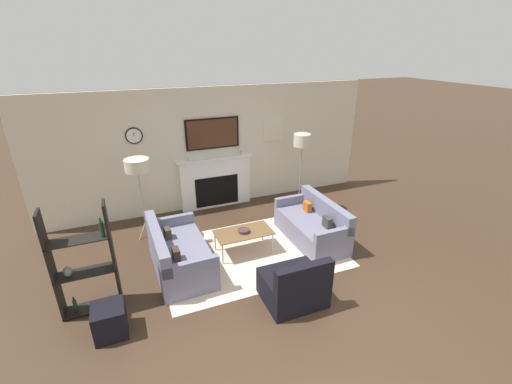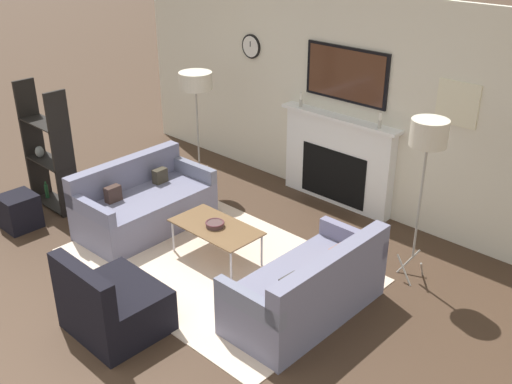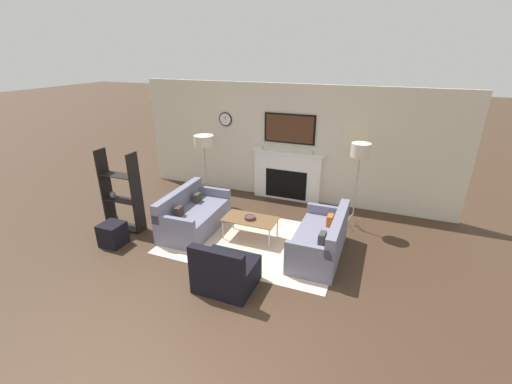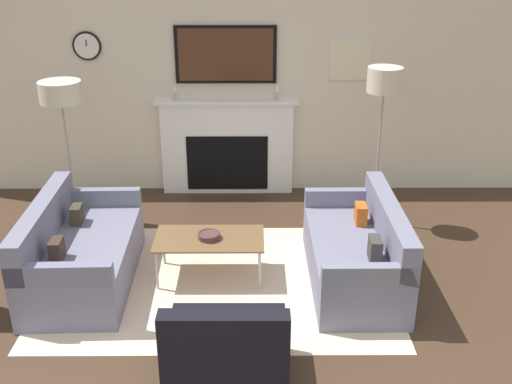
{
  "view_description": "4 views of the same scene",
  "coord_description": "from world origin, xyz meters",
  "views": [
    {
      "loc": [
        -1.91,
        -2.08,
        3.5
      ],
      "look_at": [
        0.25,
        3.18,
        1.04
      ],
      "focal_mm": 24.0,
      "sensor_mm": 36.0,
      "label": 1
    },
    {
      "loc": [
        4.18,
        -0.91,
        3.59
      ],
      "look_at": [
        0.14,
        3.33,
        0.77
      ],
      "focal_mm": 42.0,
      "sensor_mm": 36.0,
      "label": 2
    },
    {
      "loc": [
        2.14,
        -2.39,
        3.36
      ],
      "look_at": [
        -0.12,
        3.31,
        0.82
      ],
      "focal_mm": 24.0,
      "sensor_mm": 36.0,
      "label": 3
    },
    {
      "loc": [
        0.32,
        -2.01,
        3.03
      ],
      "look_at": [
        0.34,
        3.01,
        0.85
      ],
      "focal_mm": 42.0,
      "sensor_mm": 36.0,
      "label": 4
    }
  ],
  "objects": [
    {
      "name": "shelf_unit",
      "position": [
        -2.61,
        2.39,
        0.76
      ],
      "size": [
        0.79,
        0.28,
        1.62
      ],
      "color": "black",
      "rests_on": "ground_plane"
    },
    {
      "name": "fireplace_wall",
      "position": [
        0.0,
        5.11,
        1.22
      ],
      "size": [
        7.52,
        0.28,
        2.7
      ],
      "color": "beige",
      "rests_on": "ground_plane"
    },
    {
      "name": "couch_right",
      "position": [
        1.29,
        2.85,
        0.29
      ],
      "size": [
        0.79,
        1.63,
        0.8
      ],
      "color": "slate",
      "rests_on": "ground_plane"
    },
    {
      "name": "ground_plane",
      "position": [
        0.0,
        0.0,
        0.0
      ],
      "size": [
        60.0,
        60.0,
        0.0
      ],
      "primitive_type": "plane",
      "color": "#3E2B1E"
    },
    {
      "name": "couch_left",
      "position": [
        -1.29,
        2.84,
        0.29
      ],
      "size": [
        0.9,
        1.64,
        0.81
      ],
      "color": "slate",
      "rests_on": "ground_plane"
    },
    {
      "name": "coffee_table",
      "position": [
        -0.09,
        2.94,
        0.39
      ],
      "size": [
        1.02,
        0.55,
        0.42
      ],
      "color": "brown",
      "rests_on": "ground_plane"
    },
    {
      "name": "armchair",
      "position": [
        0.13,
        1.43,
        0.27
      ],
      "size": [
        0.86,
        0.76,
        0.8
      ],
      "color": "black",
      "rests_on": "ground_plane"
    },
    {
      "name": "area_rug",
      "position": [
        0.0,
        2.85,
        0.01
      ],
      "size": [
        3.19,
        2.19,
        0.01
      ],
      "color": "beige",
      "rests_on": "ground_plane"
    },
    {
      "name": "decorative_bowl",
      "position": [
        -0.09,
        2.93,
        0.45
      ],
      "size": [
        0.21,
        0.21,
        0.06
      ],
      "color": "#4A3332",
      "rests_on": "coffee_table"
    },
    {
      "name": "floor_lamp_left",
      "position": [
        -1.68,
        4.1,
        1.49
      ],
      "size": [
        0.44,
        0.44,
        1.63
      ],
      "color": "#9E998E",
      "rests_on": "ground_plane"
    },
    {
      "name": "ottoman",
      "position": [
        -2.37,
        1.79,
        0.21
      ],
      "size": [
        0.4,
        0.4,
        0.43
      ],
      "color": "black",
      "rests_on": "ground_plane"
    },
    {
      "name": "floor_lamp_right",
      "position": [
        1.68,
        4.1,
        1.61
      ],
      "size": [
        0.36,
        0.36,
        1.78
      ],
      "color": "#9E998E",
      "rests_on": "ground_plane"
    }
  ]
}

